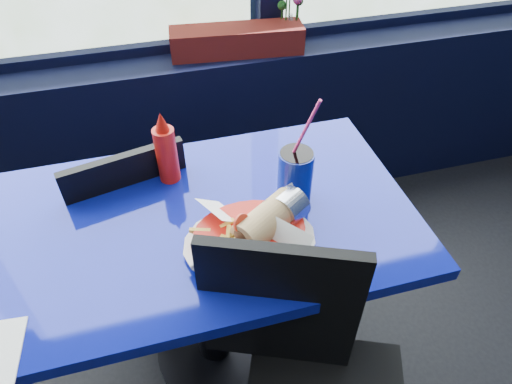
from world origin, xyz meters
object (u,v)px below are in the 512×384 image
(near_table, at_px, (204,259))
(chair_near_back, at_px, (146,217))
(planter_box, at_px, (237,40))
(flower_vase, at_px, (290,26))
(food_basket, at_px, (252,233))
(soda_cup, at_px, (295,174))
(ketchup_bottle, at_px, (166,151))
(chair_near_front, at_px, (306,374))

(near_table, relative_size, chair_near_back, 1.40)
(planter_box, bearing_deg, near_table, -104.25)
(near_table, xyz_separation_m, flower_vase, (0.55, 0.86, 0.31))
(food_basket, height_order, soda_cup, soda_cup)
(flower_vase, relative_size, ketchup_bottle, 1.09)
(near_table, distance_m, chair_near_front, 0.45)
(chair_near_back, bearing_deg, food_basket, 109.88)
(food_basket, bearing_deg, planter_box, 70.34)
(food_basket, distance_m, ketchup_bottle, 0.37)
(near_table, bearing_deg, planter_box, 69.65)
(chair_near_front, distance_m, chair_near_back, 0.79)
(chair_near_front, distance_m, planter_box, 1.30)
(ketchup_bottle, bearing_deg, food_basket, -61.59)
(ketchup_bottle, bearing_deg, chair_near_front, -67.96)
(chair_near_front, distance_m, food_basket, 0.39)
(food_basket, relative_size, ketchup_bottle, 1.43)
(ketchup_bottle, bearing_deg, chair_near_back, 132.14)
(flower_vase, height_order, food_basket, flower_vase)
(planter_box, xyz_separation_m, ketchup_bottle, (-0.37, -0.66, -0.00))
(soda_cup, bearing_deg, near_table, -177.16)
(planter_box, bearing_deg, chair_near_back, -125.12)
(food_basket, height_order, ketchup_bottle, ketchup_bottle)
(ketchup_bottle, xyz_separation_m, soda_cup, (0.34, -0.18, -0.02))
(flower_vase, distance_m, ketchup_bottle, 0.90)
(chair_near_front, bearing_deg, chair_near_back, 138.57)
(food_basket, xyz_separation_m, soda_cup, (0.16, 0.14, 0.04))
(chair_near_front, bearing_deg, ketchup_bottle, 134.69)
(chair_near_front, bearing_deg, planter_box, 106.84)
(chair_near_front, height_order, chair_near_back, chair_near_front)
(flower_vase, height_order, ketchup_bottle, flower_vase)
(chair_near_front, bearing_deg, flower_vase, 96.85)
(chair_near_back, bearing_deg, chair_near_front, 103.28)
(flower_vase, xyz_separation_m, ketchup_bottle, (-0.60, -0.67, -0.02))
(chair_near_front, xyz_separation_m, ketchup_bottle, (-0.24, 0.60, 0.33))
(food_basket, relative_size, soda_cup, 1.00)
(chair_near_front, relative_size, planter_box, 1.71)
(near_table, height_order, soda_cup, soda_cup)
(soda_cup, bearing_deg, chair_near_front, -102.75)
(near_table, bearing_deg, flower_vase, 57.70)
(chair_near_back, xyz_separation_m, ketchup_bottle, (0.10, -0.12, 0.36))
(food_basket, bearing_deg, near_table, 123.80)
(chair_near_back, relative_size, planter_box, 1.59)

